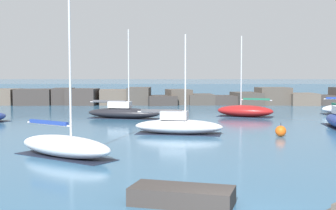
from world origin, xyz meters
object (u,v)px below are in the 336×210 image
at_px(mooring_buoy_orange_near, 281,131).
at_px(sailboat_moored_0, 123,112).
at_px(sailboat_moored_1, 245,111).
at_px(sailboat_moored_5, 65,146).
at_px(sailboat_moored_3, 178,125).

bearing_deg(mooring_buoy_orange_near, sailboat_moored_0, 133.66).
bearing_deg(sailboat_moored_1, sailboat_moored_5, -120.61).
distance_m(sailboat_moored_0, sailboat_moored_1, 12.68).
height_order(sailboat_moored_0, sailboat_moored_5, sailboat_moored_5).
xyz_separation_m(sailboat_moored_0, sailboat_moored_1, (12.55, 1.79, -0.01)).
xyz_separation_m(sailboat_moored_1, mooring_buoy_orange_near, (0.09, -15.04, -0.23)).
relative_size(sailboat_moored_1, sailboat_moored_5, 0.84).
relative_size(sailboat_moored_1, sailboat_moored_3, 1.12).
bearing_deg(sailboat_moored_3, sailboat_moored_5, -123.60).
height_order(sailboat_moored_1, sailboat_moored_3, sailboat_moored_1).
height_order(sailboat_moored_5, mooring_buoy_orange_near, sailboat_moored_5).
bearing_deg(sailboat_moored_0, sailboat_moored_3, -65.68).
height_order(sailboat_moored_3, mooring_buoy_orange_near, sailboat_moored_3).
distance_m(sailboat_moored_3, mooring_buoy_orange_near, 7.53).
distance_m(sailboat_moored_1, mooring_buoy_orange_near, 15.04).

